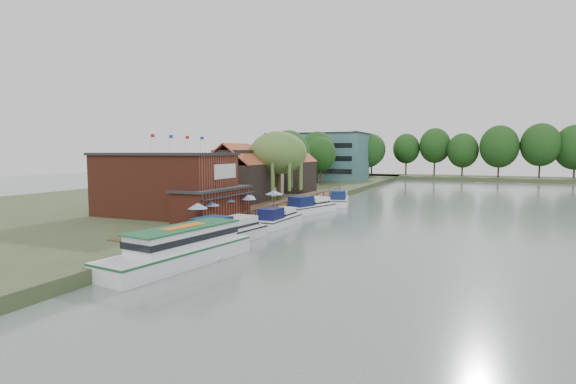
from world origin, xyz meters
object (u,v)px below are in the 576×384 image
at_px(tour_boat, 178,246).
at_px(umbrella_1, 210,212).
at_px(cottage_b, 250,170).
at_px(willow, 279,166).
at_px(umbrella_4, 247,203).
at_px(umbrella_2, 227,207).
at_px(cruiser_1, 278,216).
at_px(hotel_block, 317,156).
at_px(umbrella_0, 198,215).
at_px(umbrella_5, 274,199).
at_px(cottage_a, 236,173).
at_px(cruiser_0, 226,229).
at_px(cruiser_2, 310,204).
at_px(pub, 178,185).
at_px(cottage_c, 292,169).
at_px(swan, 217,258).
at_px(cruiser_3, 339,197).
at_px(umbrella_3, 248,205).

bearing_deg(tour_boat, umbrella_1, 120.30).
distance_m(cottage_b, willow, 9.07).
distance_m(cottage_b, umbrella_4, 22.33).
height_order(willow, tour_boat, willow).
bearing_deg(umbrella_2, cruiser_1, 38.09).
bearing_deg(hotel_block, umbrella_0, -79.25).
bearing_deg(umbrella_5, hotel_block, 104.13).
distance_m(cottage_b, umbrella_0, 32.89).
xyz_separation_m(willow, cruiser_1, (7.05, -16.04, -5.11)).
bearing_deg(hotel_block, umbrella_5, -75.87).
bearing_deg(willow, cottage_a, -131.99).
height_order(cruiser_0, cruiser_1, cruiser_0).
bearing_deg(cruiser_2, pub, -104.97).
relative_size(cottage_c, umbrella_1, 3.58).
relative_size(cottage_a, umbrella_5, 3.62).
bearing_deg(tour_boat, cruiser_2, 99.81).
bearing_deg(cruiser_2, cottage_c, 136.97).
distance_m(cottage_a, cottage_c, 19.03).
relative_size(umbrella_1, tour_boat, 0.18).
relative_size(umbrella_2, swan, 5.40).
height_order(cottage_b, willow, willow).
relative_size(umbrella_2, umbrella_4, 1.00).
bearing_deg(cottage_a, cottage_c, 86.99).
bearing_deg(cottage_b, pub, -80.91).
height_order(umbrella_0, cruiser_2, umbrella_0).
bearing_deg(willow, cruiser_1, -66.28).
distance_m(willow, umbrella_4, 15.47).
xyz_separation_m(cottage_c, umbrella_0, (6.62, -39.99, -2.96)).
distance_m(pub, umbrella_4, 8.29).
bearing_deg(cruiser_0, swan, -57.32).
bearing_deg(hotel_block, cruiser_0, -76.91).
bearing_deg(cruiser_1, swan, -80.10).
height_order(hotel_block, umbrella_4, hotel_block).
bearing_deg(hotel_block, cruiser_1, -74.54).
bearing_deg(cruiser_3, tour_boat, -103.28).
xyz_separation_m(umbrella_4, swan, (6.97, -18.03, -2.07)).
bearing_deg(swan, cruiser_0, 114.81).
bearing_deg(umbrella_1, hotel_block, 100.90).
height_order(willow, cruiser_0, willow).
bearing_deg(swan, umbrella_2, 117.65).
height_order(willow, umbrella_4, willow).
bearing_deg(umbrella_5, cottage_c, 107.01).
xyz_separation_m(umbrella_1, umbrella_2, (-0.33, 3.94, 0.00)).
bearing_deg(pub, umbrella_1, -28.96).
distance_m(cottage_c, umbrella_1, 38.17).
bearing_deg(umbrella_0, umbrella_1, 96.05).
relative_size(cottage_c, swan, 19.32).
relative_size(pub, cruiser_0, 1.89).
height_order(cottage_b, cottage_c, same).
bearing_deg(umbrella_3, cruiser_2, 76.09).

